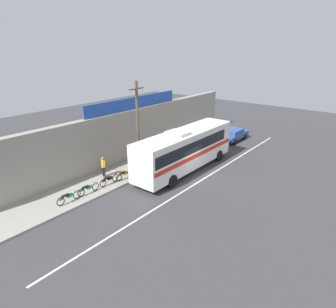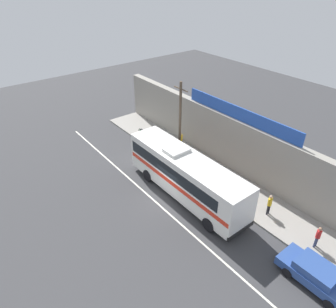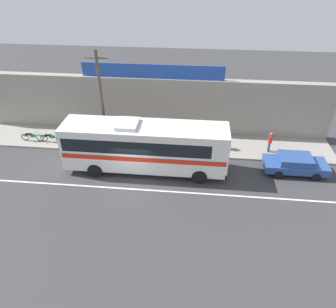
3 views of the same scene
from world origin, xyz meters
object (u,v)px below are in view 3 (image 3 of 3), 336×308
motorcycle_purple (32,136)px  motorcycle_green (92,141)px  motorcycle_black (51,137)px  parked_car (295,164)px  pedestrian_far_right (88,124)px  motorcycle_blue (75,138)px  pedestrian_near_shop (221,137)px  intercity_bus (144,145)px  utility_pole (102,102)px  pedestrian_far_left (270,141)px

motorcycle_purple → motorcycle_green: bearing=-2.2°
motorcycle_black → motorcycle_green: same height
parked_car → pedestrian_far_right: (-16.21, 3.56, 0.42)m
motorcycle_blue → pedestrian_near_shop: (11.77, 0.44, 0.56)m
intercity_bus → parked_car: bearing=3.7°
motorcycle_black → motorcycle_green: (3.48, -0.20, 0.00)m
pedestrian_far_right → utility_pole: bearing=-42.5°
intercity_bus → motorcycle_purple: (-9.90, 2.80, -1.50)m
parked_car → motorcycle_blue: size_ratio=2.33×
utility_pole → pedestrian_near_shop: utility_pole is taller
utility_pole → motorcycle_black: bearing=173.7°
parked_car → motorcycle_black: 19.02m
pedestrian_far_left → motorcycle_black: bearing=-179.0°
motorcycle_black → pedestrian_far_left: 17.53m
pedestrian_near_shop → pedestrian_far_right: size_ratio=0.97×
intercity_bus → pedestrian_far_right: (-5.56, 4.25, -0.91)m
intercity_bus → utility_pole: bearing=146.3°
utility_pole → pedestrian_far_right: 4.20m
motorcycle_purple → pedestrian_near_shop: bearing=1.7°
intercity_bus → pedestrian_far_right: intercity_bus is taller
pedestrian_near_shop → pedestrian_far_right: bearing=174.8°
motorcycle_purple → pedestrian_far_right: (4.35, 1.45, 0.59)m
utility_pole → pedestrian_far_left: size_ratio=4.73×
motorcycle_black → motorcycle_blue: same height
motorcycle_blue → motorcycle_green: size_ratio=1.00×
motorcycle_purple → pedestrian_near_shop: (15.42, 0.45, 0.56)m
motorcycle_green → pedestrian_near_shop: 10.33m
intercity_bus → pedestrian_far_left: bearing=18.6°
motorcycle_green → pedestrian_far_right: size_ratio=1.07×
motorcycle_purple → motorcycle_blue: bearing=0.1°
parked_car → motorcycle_black: (-18.90, 2.10, -0.17)m
intercity_bus → motorcycle_green: 5.64m
utility_pole → motorcycle_blue: utility_pole is taller
motorcycle_black → pedestrian_far_right: bearing=28.4°
utility_pole → pedestrian_near_shop: bearing=6.3°
motorcycle_black → motorcycle_green: bearing=-3.3°
parked_car → motorcycle_purple: size_ratio=2.27×
motorcycle_green → motorcycle_purple: size_ratio=0.98×
utility_pole → pedestrian_near_shop: (8.91, 0.98, -3.03)m
motorcycle_purple → pedestrian_near_shop: size_ratio=1.13×
pedestrian_near_shop → motorcycle_purple: bearing=-178.3°
pedestrian_far_left → motorcycle_green: bearing=-177.9°
parked_car → motorcycle_green: bearing=173.0°
parked_car → pedestrian_near_shop: 5.74m
parked_car → pedestrian_far_right: size_ratio=2.50×
motorcycle_green → pedestrian_far_left: 14.06m
parked_car → motorcycle_green: 15.54m
motorcycle_blue → pedestrian_far_right: 1.71m
utility_pole → pedestrian_far_right: bearing=137.5°
motorcycle_blue → utility_pole: bearing=-10.8°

